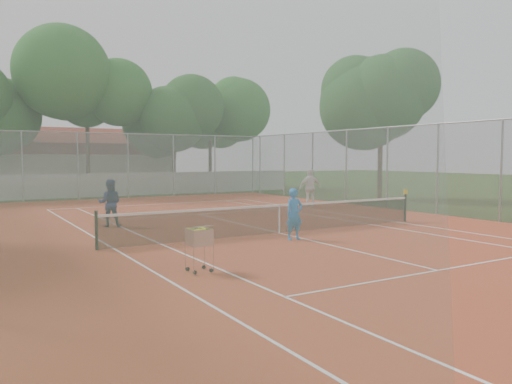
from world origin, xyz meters
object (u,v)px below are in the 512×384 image
tennis_net (279,218)px  clubhouse (60,161)px  ball_hopper (199,248)px  player_far_left (110,203)px  player_near (294,214)px  player_far_right (310,188)px

tennis_net → clubhouse: bearing=93.9°
tennis_net → ball_hopper: bearing=-140.5°
ball_hopper → player_far_left: bearing=94.8°
clubhouse → ball_hopper: size_ratio=15.55×
player_near → player_far_left: size_ratio=0.91×
player_far_left → player_far_right: player_far_right is taller
player_near → player_far_left: 7.09m
tennis_net → player_near: size_ratio=7.56×
player_near → ball_hopper: 4.97m
tennis_net → player_far_left: (-4.41, 4.47, 0.37)m
player_near → tennis_net: bearing=78.4°
ball_hopper → clubhouse: bearing=91.7°
tennis_net → player_far_right: bearing=46.4°
clubhouse → player_near: 30.41m
player_far_right → player_far_left: bearing=30.6°
clubhouse → ball_hopper: bearing=-94.6°
player_near → player_far_right: 10.28m
player_far_left → ball_hopper: (-0.22, -8.29, -0.33)m
tennis_net → ball_hopper: (-4.63, -3.82, 0.04)m
player_far_left → ball_hopper: size_ratio=1.63×
clubhouse → player_far_right: size_ratio=8.46×
clubhouse → player_far_left: clubhouse is taller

